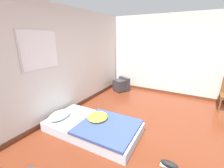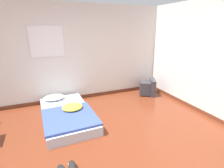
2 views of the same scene
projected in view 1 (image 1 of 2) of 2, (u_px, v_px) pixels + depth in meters
name	position (u px, v px, depth m)	size (l,w,h in m)	color
ground_plane	(162.00, 146.00, 2.73)	(20.00, 20.00, 0.00)	maroon
wall_back	(58.00, 64.00, 3.50)	(8.00, 0.08, 2.60)	silver
wall_right	(185.00, 57.00, 4.68)	(0.08, 7.32, 2.60)	silver
mattress_bed	(93.00, 126.00, 3.11)	(1.08, 1.95, 0.34)	silver
crt_tv	(121.00, 85.00, 5.47)	(0.61, 0.61, 0.48)	#333338
sneaker_pair	(169.00, 168.00, 2.21)	(0.29, 0.29, 0.10)	silver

